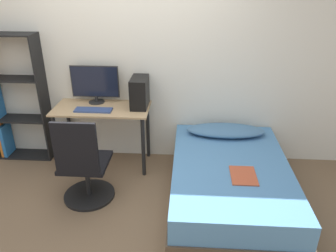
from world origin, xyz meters
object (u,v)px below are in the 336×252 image
Objects in this scene: office_chair at (84,171)px; bed at (229,182)px; pc_tower at (140,92)px; bookshelf at (10,102)px; keyboard at (93,110)px; monitor at (95,83)px.

bed is (1.48, 0.10, -0.14)m from office_chair.
pc_tower is (-1.01, 0.71, 0.71)m from bed.
bookshelf is 2.79m from bed.
bookshelf reaches higher than pc_tower.
office_chair is 2.73× the size of pc_tower.
monitor is at bearing 96.84° from keyboard.
bookshelf is 2.75× the size of monitor.
bookshelf is 1.62× the size of office_chair.
pc_tower is at bearing 145.08° from bed.
office_chair is at bearing -120.34° from pc_tower.
office_chair is 1.70× the size of monitor.
keyboard is (-0.04, 0.63, 0.41)m from office_chair.
bookshelf reaches higher than monitor.
monitor is at bearing 94.58° from office_chair.
office_chair is 1.10m from monitor.
office_chair reaches higher than bed.
office_chair is 0.75m from keyboard.
pc_tower is (0.47, 0.80, 0.57)m from office_chair.
pc_tower is at bearing -9.33° from monitor.
monitor is (1.08, 0.03, 0.25)m from bookshelf.
keyboard is (-1.52, 0.53, 0.55)m from bed.
bookshelf reaches higher than bed.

